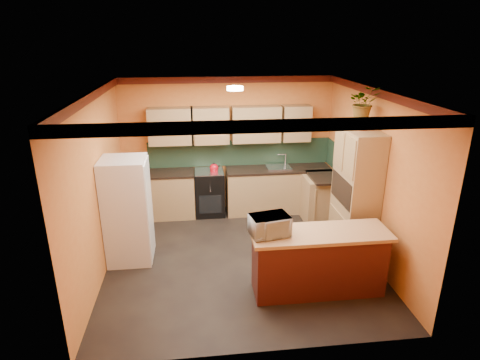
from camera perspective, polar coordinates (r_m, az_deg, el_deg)
name	(u,v)px	position (r m, az deg, el deg)	size (l,w,h in m)	color
room_shell	(239,129)	(6.19, -0.18, 7.28)	(4.24, 4.24, 2.72)	black
base_cabinets_back	(240,192)	(8.15, 0.04, -1.70)	(3.65, 0.60, 0.88)	tan
countertop_back	(240,170)	(7.99, 0.04, 1.37)	(3.65, 0.62, 0.04)	black
stove	(210,192)	(8.10, -4.36, -1.78)	(0.58, 0.58, 0.91)	black
kettle	(214,167)	(7.87, -3.72, 1.80)	(0.17, 0.17, 0.18)	red
sink	(279,167)	(8.10, 5.50, 1.80)	(0.48, 0.40, 0.03)	silver
base_cabinets_right	(324,199)	(7.94, 11.93, -2.73)	(0.60, 0.80, 0.88)	tan
countertop_right	(326,177)	(7.78, 12.16, 0.40)	(0.62, 0.80, 0.04)	black
fridge	(127,211)	(6.54, -15.72, -4.24)	(0.68, 0.66, 1.70)	silver
pantry	(355,195)	(6.64, 16.08, -2.03)	(0.48, 0.90, 2.10)	tan
fern_pot	(361,124)	(6.36, 16.88, 7.63)	(0.22, 0.22, 0.16)	#A13E27
fern	(364,102)	(6.31, 17.18, 10.50)	(0.44, 0.38, 0.49)	tan
breakfast_bar	(318,263)	(5.82, 11.06, -11.55)	(1.80, 0.55, 0.88)	#521313
bar_top	(320,234)	(5.60, 11.38, -7.48)	(1.90, 0.65, 0.05)	tan
microwave	(269,225)	(5.35, 4.21, -6.45)	(0.51, 0.34, 0.28)	silver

